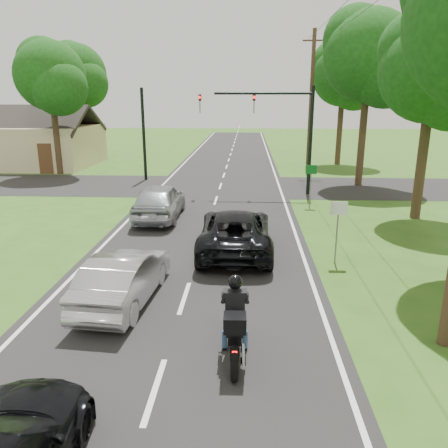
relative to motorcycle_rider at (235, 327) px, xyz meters
The scene contains 18 objects.
ground 3.31m from the motorcycle_rider, 117.58° to the left, with size 140.00×140.00×0.00m, color #2E5718.
road 12.96m from the motorcycle_rider, 96.62° to the left, with size 8.00×100.00×0.01m, color black.
cross_road 18.93m from the motorcycle_rider, 94.52° to the left, with size 60.00×7.00×0.01m, color black.
motorcycle_rider is the anchor object (origin of this frame).
dark_suv 6.86m from the motorcycle_rider, 91.66° to the left, with size 2.50×5.43×1.51m, color black.
silver_sedan 4.02m from the motorcycle_rider, 140.17° to the left, with size 1.47×4.22×1.39m, color #B9B8BE.
silver_suv 11.76m from the motorcycle_rider, 108.88° to the left, with size 1.94×4.82×1.64m, color #AAACB2.
traffic_signal 17.29m from the motorcycle_rider, 83.75° to the left, with size 6.38×0.44×6.00m.
signal_pole_far 22.02m from the motorcycle_rider, 107.79° to the left, with size 0.20×0.20×6.00m, color black.
utility_pole_far 25.67m from the motorcycle_rider, 79.27° to the left, with size 1.60×0.28×10.00m.
sign_white 6.71m from the motorcycle_rider, 61.19° to the left, with size 0.55×0.07×2.12m.
sign_green 14.27m from the motorcycle_rider, 76.16° to the left, with size 0.55×0.07×2.12m.
tree_row_c 15.30m from the motorcycle_rider, 54.67° to the left, with size 4.80×4.65×8.76m.
tree_row_d 22.07m from the motorcycle_rider, 68.79° to the left, with size 5.76×5.58×10.45m.
tree_row_e 30.34m from the motorcycle_rider, 74.42° to the left, with size 5.28×5.12×9.61m.
tree_left_near 26.85m from the motorcycle_rider, 120.29° to the left, with size 5.12×4.96×9.22m.
tree_left_far 36.54m from the motorcycle_rider, 114.97° to the left, with size 5.76×5.58×10.14m.
house 32.07m from the motorcycle_rider, 123.08° to the left, with size 10.20×8.00×4.84m.
Camera 1 is at (1.71, -11.01, 5.37)m, focal length 35.00 mm.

